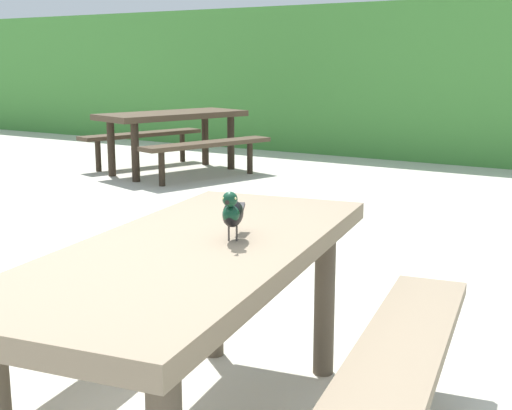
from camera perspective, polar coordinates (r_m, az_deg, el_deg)
name	(u,v)px	position (r m, az deg, el deg)	size (l,w,h in m)	color
picnic_table_foreground	(196,294)	(2.45, -4.98, -7.29)	(1.96, 1.98, 0.74)	#84725B
bird_grackle	(232,212)	(2.39, -1.94, -0.60)	(0.15, 0.27, 0.18)	black
picnic_table_mid_left	(172,127)	(8.58, -6.86, 6.33)	(2.09, 2.11, 0.74)	#473828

